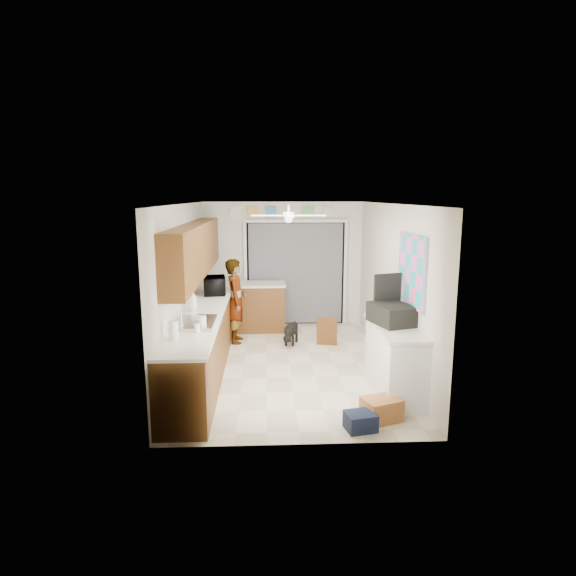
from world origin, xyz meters
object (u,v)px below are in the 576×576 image
object	(u,v)px
suitcase	(392,314)
dog	(291,333)
soap_bottle	(193,300)
microwave	(215,285)
navy_crate	(360,421)
cardboard_box	(381,409)
cup	(199,320)
man	(236,301)
paper_towel_roll	(174,331)

from	to	relation	value
suitcase	dog	bearing A→B (deg)	102.83
dog	soap_bottle	bearing A→B (deg)	-121.65
suitcase	microwave	bearing A→B (deg)	123.80
soap_bottle	navy_crate	bearing A→B (deg)	-42.49
soap_bottle	cardboard_box	size ratio (longest dim) A/B	0.75
soap_bottle	cup	bearing A→B (deg)	-75.51
suitcase	man	world-z (taller)	man
soap_bottle	cardboard_box	world-z (taller)	soap_bottle
microwave	paper_towel_roll	world-z (taller)	microwave
navy_crate	man	distance (m)	3.84
cup	paper_towel_roll	world-z (taller)	paper_towel_roll
cardboard_box	cup	bearing A→B (deg)	155.63
microwave	cup	xyz separation A→B (m)	(-0.01, -1.95, -0.10)
man	dog	world-z (taller)	man
man	navy_crate	bearing A→B (deg)	-154.68
cup	man	distance (m)	2.22
paper_towel_roll	dog	xyz separation A→B (m)	(1.54, 2.76, -0.86)
soap_bottle	cardboard_box	bearing A→B (deg)	-35.39
soap_bottle	dog	distance (m)	2.19
soap_bottle	dog	bearing A→B (deg)	40.14
microwave	dog	world-z (taller)	microwave
soap_bottle	man	bearing A→B (deg)	69.94
cup	paper_towel_roll	xyz separation A→B (m)	(-0.20, -0.76, 0.07)
paper_towel_roll	man	bearing A→B (deg)	79.44
dog	man	bearing A→B (deg)	-172.19
navy_crate	man	world-z (taller)	man
soap_bottle	suitcase	xyz separation A→B (m)	(2.76, -0.85, -0.03)
cup	paper_towel_roll	bearing A→B (deg)	-104.39
soap_bottle	suitcase	size ratio (longest dim) A/B	0.53
cardboard_box	man	distance (m)	3.77
microwave	man	xyz separation A→B (m)	(0.35, 0.23, -0.33)
man	dog	size ratio (longest dim) A/B	2.99
cardboard_box	navy_crate	world-z (taller)	cardboard_box
soap_bottle	suitcase	distance (m)	2.88
microwave	suitcase	size ratio (longest dim) A/B	0.89
soap_bottle	cup	distance (m)	0.74
man	paper_towel_roll	bearing A→B (deg)	169.69
soap_bottle	paper_towel_roll	size ratio (longest dim) A/B	1.36
cardboard_box	paper_towel_roll	bearing A→B (deg)	173.99
soap_bottle	cup	xyz separation A→B (m)	(0.18, -0.71, -0.11)
soap_bottle	man	size ratio (longest dim) A/B	0.21
cup	man	world-z (taller)	man
suitcase	soap_bottle	bearing A→B (deg)	145.78
dog	cup	bearing A→B (deg)	-105.70
suitcase	man	bearing A→B (deg)	116.67
cup	cardboard_box	distance (m)	2.62
navy_crate	dog	world-z (taller)	dog
suitcase	cardboard_box	bearing A→B (deg)	-127.03
paper_towel_roll	cardboard_box	bearing A→B (deg)	-6.01
microwave	suitcase	xyz separation A→B (m)	(2.57, -2.09, -0.02)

